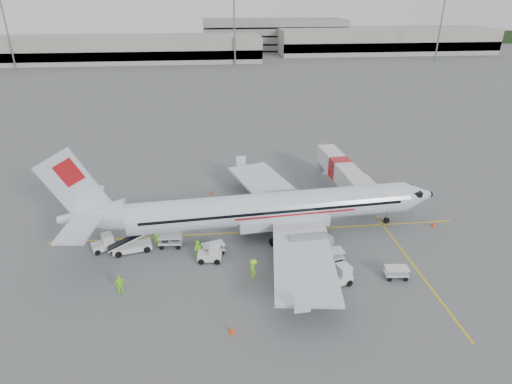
% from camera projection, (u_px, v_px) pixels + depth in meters
% --- Properties ---
extents(ground, '(360.00, 360.00, 0.00)m').
position_uv_depth(ground, '(258.00, 231.00, 46.31)').
color(ground, '#56595B').
extents(stripe_lead, '(44.00, 0.20, 0.01)m').
position_uv_depth(stripe_lead, '(258.00, 231.00, 46.30)').
color(stripe_lead, yellow).
rests_on(stripe_lead, ground).
extents(stripe_cross, '(0.20, 20.00, 0.01)m').
position_uv_depth(stripe_cross, '(414.00, 266.00, 40.46)').
color(stripe_cross, yellow).
rests_on(stripe_cross, ground).
extents(terminal_west, '(110.00, 22.00, 9.00)m').
position_uv_depth(terminal_west, '(111.00, 49.00, 157.57)').
color(terminal_west, gray).
rests_on(terminal_west, ground).
extents(terminal_east, '(90.00, 26.00, 10.00)m').
position_uv_depth(terminal_east, '(384.00, 40.00, 181.55)').
color(terminal_east, gray).
rests_on(terminal_east, ground).
extents(parking_garage, '(62.00, 24.00, 14.00)m').
position_uv_depth(parking_garage, '(274.00, 33.00, 189.84)').
color(parking_garage, slate).
rests_on(parking_garage, ground).
extents(treeline, '(300.00, 3.00, 6.00)m').
position_uv_depth(treeline, '(217.00, 40.00, 202.61)').
color(treeline, black).
rests_on(treeline, ground).
extents(mast_west, '(3.20, 1.20, 22.00)m').
position_uv_depth(mast_west, '(8.00, 34.00, 141.10)').
color(mast_west, slate).
rests_on(mast_west, ground).
extents(mast_center, '(3.20, 1.20, 22.00)m').
position_uv_depth(mast_center, '(235.00, 32.00, 148.38)').
color(mast_center, slate).
rests_on(mast_center, ground).
extents(mast_east, '(3.20, 1.20, 22.00)m').
position_uv_depth(mast_east, '(440.00, 30.00, 155.67)').
color(mast_east, slate).
rests_on(mast_east, ground).
extents(aircraft, '(41.11, 33.36, 10.73)m').
position_uv_depth(aircraft, '(273.00, 189.00, 43.57)').
color(aircraft, silver).
rests_on(aircraft, ground).
extents(jet_bridge, '(4.01, 16.36, 4.26)m').
position_uv_depth(jet_bridge, '(339.00, 175.00, 55.21)').
color(jet_bridge, silver).
rests_on(jet_bridge, ground).
extents(belt_loader, '(5.33, 2.94, 2.73)m').
position_uv_depth(belt_loader, '(131.00, 239.00, 42.26)').
color(belt_loader, silver).
rests_on(belt_loader, ground).
extents(tug_fore, '(2.68, 2.02, 1.84)m').
position_uv_depth(tug_fore, '(338.00, 275.00, 37.59)').
color(tug_fore, silver).
rests_on(tug_fore, ground).
extents(tug_mid, '(2.37, 1.53, 1.73)m').
position_uv_depth(tug_mid, '(210.00, 253.00, 40.92)').
color(tug_mid, silver).
rests_on(tug_mid, ground).
extents(tug_aft, '(2.48, 2.03, 1.67)m').
position_uv_depth(tug_aft, '(103.00, 243.00, 42.61)').
color(tug_aft, silver).
rests_on(tug_aft, ground).
extents(cart_loaded_a, '(2.48, 1.59, 1.24)m').
position_uv_depth(cart_loaded_a, '(171.00, 241.00, 43.35)').
color(cart_loaded_a, silver).
rests_on(cart_loaded_a, ground).
extents(cart_loaded_b, '(2.42, 1.84, 1.12)m').
position_uv_depth(cart_loaded_b, '(213.00, 249.00, 42.15)').
color(cart_loaded_b, silver).
rests_on(cart_loaded_b, ground).
extents(cart_empty_a, '(2.46, 1.69, 1.19)m').
position_uv_depth(cart_empty_a, '(332.00, 256.00, 40.95)').
color(cart_empty_a, silver).
rests_on(cart_empty_a, ground).
extents(cart_empty_b, '(2.19, 1.42, 1.09)m').
position_uv_depth(cart_empty_b, '(396.00, 273.00, 38.59)').
color(cart_empty_b, silver).
rests_on(cart_empty_b, ground).
extents(cone_nose, '(0.41, 0.41, 0.67)m').
position_uv_depth(cone_nose, '(433.00, 223.00, 47.24)').
color(cone_nose, '#F0410F').
rests_on(cone_nose, ground).
extents(cone_port, '(0.35, 0.35, 0.56)m').
position_uv_depth(cone_port, '(211.00, 192.00, 54.77)').
color(cone_port, '#F0410F').
rests_on(cone_port, ground).
extents(cone_stbd, '(0.41, 0.41, 0.67)m').
position_uv_depth(cone_stbd, '(232.00, 329.00, 32.39)').
color(cone_stbd, '#F0410F').
rests_on(cone_stbd, ground).
extents(crew_a, '(0.71, 0.59, 1.67)m').
position_uv_depth(crew_a, '(157.00, 237.00, 43.58)').
color(crew_a, '#7BE418').
rests_on(crew_a, ground).
extents(crew_b, '(1.03, 1.03, 1.69)m').
position_uv_depth(crew_b, '(198.00, 249.00, 41.64)').
color(crew_b, '#7BE418').
rests_on(crew_b, ground).
extents(crew_c, '(0.95, 1.33, 1.85)m').
position_uv_depth(crew_c, '(253.00, 268.00, 38.53)').
color(crew_c, '#7BE418').
rests_on(crew_c, ground).
extents(crew_d, '(1.14, 0.85, 1.80)m').
position_uv_depth(crew_d, '(120.00, 284.00, 36.50)').
color(crew_d, '#7BE418').
rests_on(crew_d, ground).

